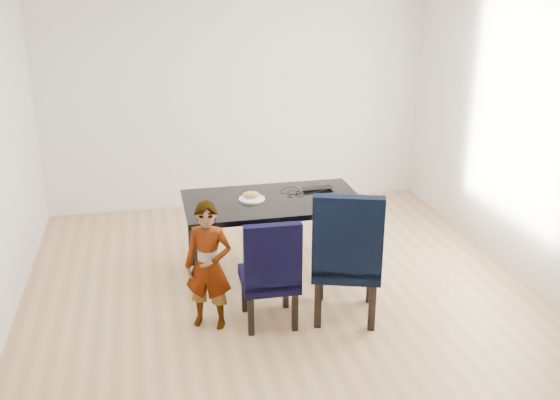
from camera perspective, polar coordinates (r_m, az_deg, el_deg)
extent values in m
cube|color=tan|center=(5.50, 0.46, -9.10)|extent=(4.50, 5.00, 0.01)
cube|color=silver|center=(7.39, -3.95, 9.68)|extent=(4.50, 0.01, 2.70)
cube|color=white|center=(2.77, 12.43, -9.08)|extent=(4.50, 0.01, 2.70)
cube|color=silver|center=(5.90, 22.47, 5.55)|extent=(0.01, 5.00, 2.70)
cube|color=black|center=(5.77, -0.65, -3.43)|extent=(1.60, 0.90, 0.75)
cube|color=black|center=(4.98, -1.03, -6.37)|extent=(0.46, 0.47, 0.92)
cube|color=black|center=(5.06, 6.11, -4.79)|extent=(0.69, 0.70, 1.12)
imported|color=#E95713|center=(4.93, -6.56, -6.00)|extent=(0.45, 0.38, 1.05)
cylinder|color=silver|center=(5.63, -2.59, 0.10)|extent=(0.31, 0.31, 0.01)
ellipsoid|color=#AC853D|center=(5.62, -2.69, 0.50)|extent=(0.16, 0.08, 0.06)
imported|color=black|center=(5.93, 3.37, 1.18)|extent=(0.29, 0.19, 0.02)
torus|color=black|center=(5.74, 1.42, 0.48)|extent=(0.18, 0.18, 0.01)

